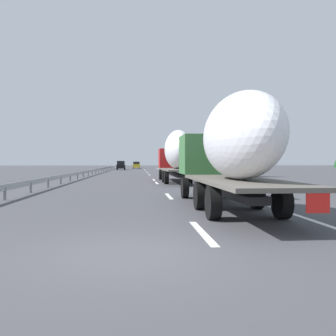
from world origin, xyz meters
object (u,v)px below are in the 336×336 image
at_px(truck_lead, 176,154).
at_px(car_black_suv, 121,165).
at_px(car_yellow_coupe, 136,165).
at_px(road_sign, 183,160).
at_px(truck_trailing, 230,147).

xyz_separation_m(truck_lead, car_black_suv, (49.09, 7.06, -1.54)).
height_order(car_yellow_coupe, road_sign, road_sign).
relative_size(truck_lead, car_black_suv, 3.00).
bearing_deg(truck_trailing, car_black_suv, 5.98).
bearing_deg(car_yellow_coupe, car_black_suv, 166.62).
distance_m(truck_lead, car_black_suv, 49.62).
bearing_deg(car_black_suv, road_sign, -160.90).
distance_m(truck_lead, road_sign, 20.00).
bearing_deg(road_sign, car_yellow_coupe, 8.82).
height_order(truck_trailing, car_black_suv, truck_trailing).
bearing_deg(truck_trailing, truck_lead, 0.00).
bearing_deg(truck_lead, car_black_suv, 8.19).
bearing_deg(car_yellow_coupe, truck_lead, -176.69).
bearing_deg(car_black_suv, car_yellow_coupe, -13.38).
height_order(truck_trailing, road_sign, truck_trailing).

